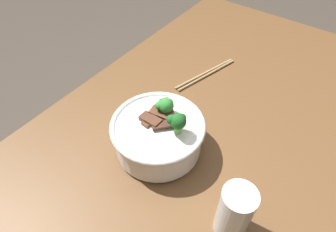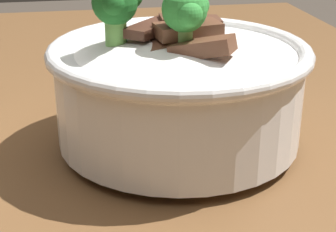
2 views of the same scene
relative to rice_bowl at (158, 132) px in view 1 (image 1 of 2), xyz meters
The scene contains 4 objects.
dining_table 0.22m from the rice_bowl, 40.09° to the right, with size 1.34×0.83×0.81m.
rice_bowl is the anchor object (origin of this frame).
drinking_glass 0.23m from the rice_bowl, 107.40° to the right, with size 0.06×0.06×0.13m.
chopsticks_pair 0.31m from the rice_bowl, ahead, with size 0.22×0.08×0.01m.
Camera 1 is at (-0.43, -0.17, 1.36)m, focal length 30.68 mm.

